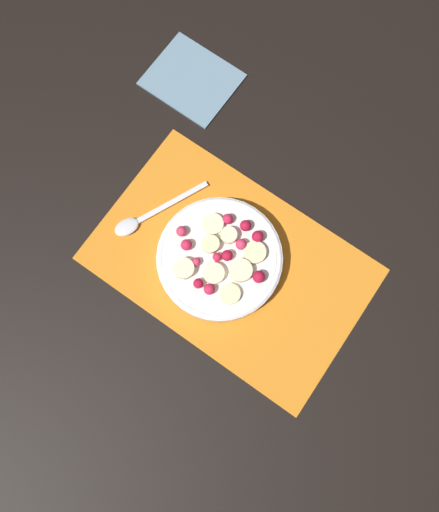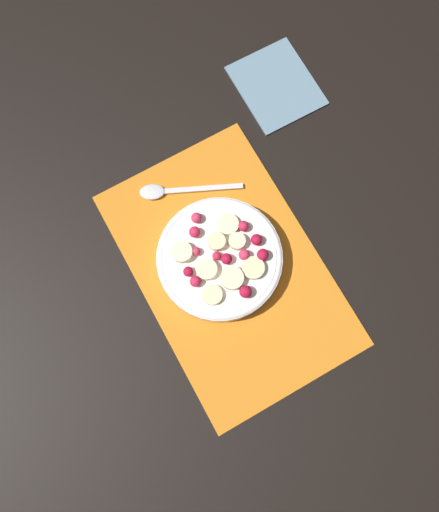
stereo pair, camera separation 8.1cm
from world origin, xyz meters
TOP-DOWN VIEW (x-y plane):
  - ground_plane at (0.00, 0.00)m, footprint 3.00×3.00m
  - placemat at (0.00, 0.00)m, footprint 0.46×0.29m
  - fruit_bowl at (-0.02, -0.01)m, footprint 0.21×0.21m
  - spoon at (-0.17, -0.02)m, footprint 0.09×0.17m
  - napkin at (-0.26, 0.25)m, footprint 0.16×0.14m

SIDE VIEW (x-z plane):
  - ground_plane at x=0.00m, z-range 0.00..0.00m
  - placemat at x=0.00m, z-range 0.00..0.01m
  - napkin at x=-0.26m, z-range 0.00..0.01m
  - spoon at x=-0.17m, z-range 0.01..0.01m
  - fruit_bowl at x=-0.02m, z-range 0.00..0.05m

